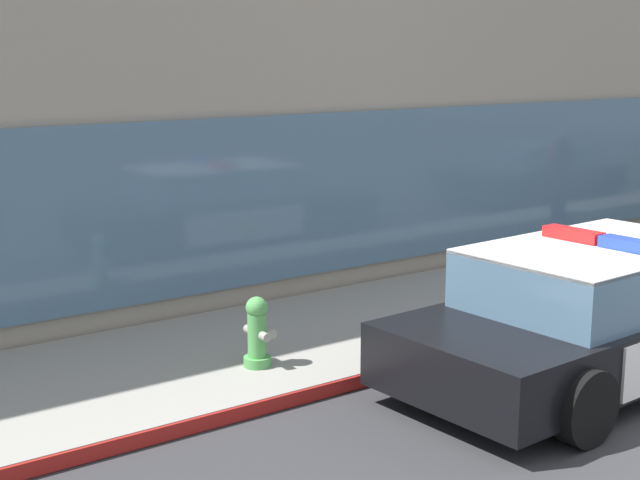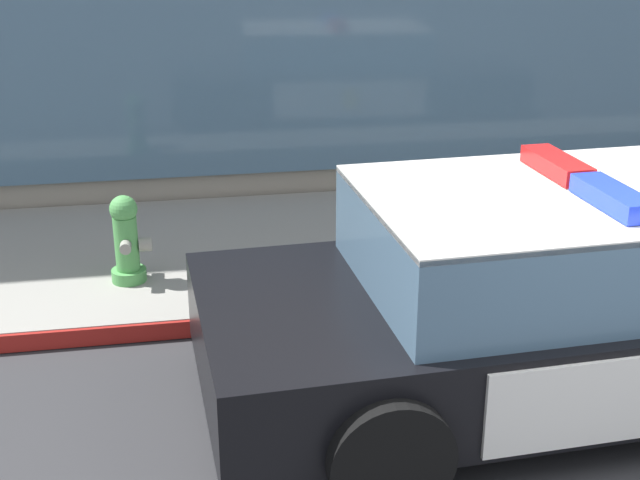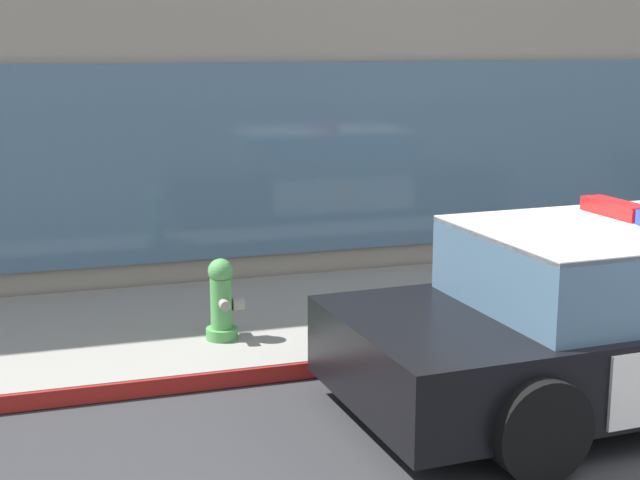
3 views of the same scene
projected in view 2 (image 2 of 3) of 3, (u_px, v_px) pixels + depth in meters
The scene contains 4 objects.
sidewalk at pixel (452, 239), 8.02m from camera, with size 48.00×2.81×0.15m, color gray.
curb_red_paint at pixel (509, 303), 6.71m from camera, with size 28.80×0.04×0.14m, color maroon.
police_cruiser at pixel (590, 292), 5.47m from camera, with size 5.21×2.29×1.49m.
fire_hydrant at pixel (127, 240), 6.81m from camera, with size 0.34×0.39×0.73m.
Camera 2 is at (-2.55, -3.47, 2.97)m, focal length 47.84 mm.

